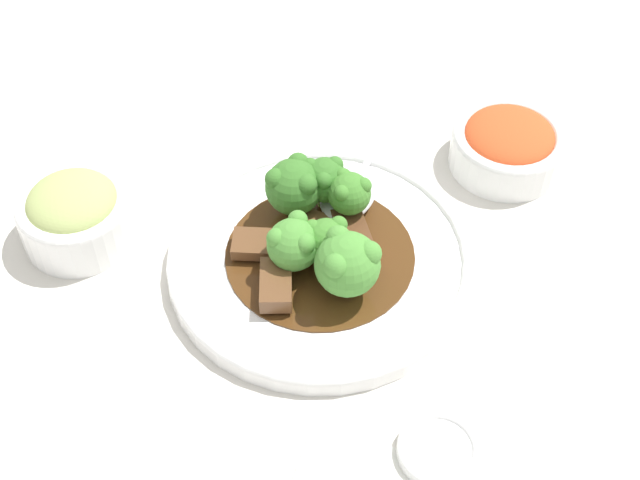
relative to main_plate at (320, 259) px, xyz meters
name	(u,v)px	position (x,y,z in m)	size (l,w,h in m)	color
ground_plane	(320,266)	(0.00, 0.00, -0.01)	(4.00, 4.00, 0.00)	silver
main_plate	(320,259)	(0.00, 0.00, 0.00)	(0.26, 0.26, 0.02)	white
beef_strip_0	(312,234)	(-0.01, 0.02, 0.01)	(0.04, 0.05, 0.01)	brown
beef_strip_1	(276,285)	(-0.03, -0.04, 0.02)	(0.03, 0.05, 0.02)	brown
beef_strip_2	(261,244)	(-0.05, 0.00, 0.01)	(0.05, 0.03, 0.01)	brown
beef_strip_3	(354,238)	(0.03, 0.01, 0.01)	(0.04, 0.07, 0.01)	#56331E
broccoli_floret_0	(347,263)	(0.02, -0.04, 0.04)	(0.05, 0.05, 0.06)	#7FA84C
broccoli_floret_1	(323,179)	(0.00, 0.06, 0.04)	(0.04, 0.04, 0.05)	#7FA84C
broccoli_floret_2	(294,186)	(-0.03, 0.05, 0.04)	(0.05, 0.05, 0.05)	#7FA84C
broccoli_floret_3	(349,193)	(0.02, 0.04, 0.04)	(0.04, 0.04, 0.05)	#7FA84C
broccoli_floret_4	(326,241)	(0.01, -0.01, 0.03)	(0.04, 0.04, 0.04)	#8EB756
broccoli_floret_5	(293,244)	(-0.02, -0.02, 0.04)	(0.04, 0.04, 0.05)	#8EB756
serving_spoon	(354,185)	(0.02, 0.07, 0.02)	(0.09, 0.20, 0.01)	silver
side_bowl_kimchi	(508,144)	(0.17, 0.14, 0.01)	(0.11, 0.11, 0.05)	white
side_bowl_appetizer	(75,213)	(-0.21, 0.02, 0.02)	(0.10, 0.10, 0.06)	white
sauce_dish	(438,451)	(0.10, -0.17, 0.00)	(0.06, 0.06, 0.01)	white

